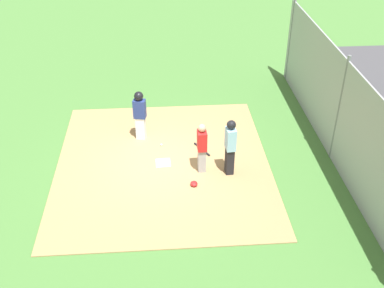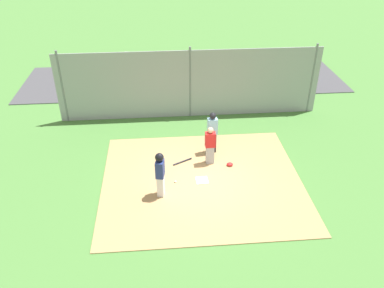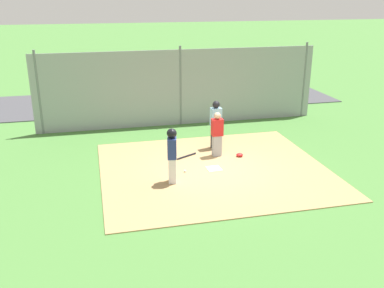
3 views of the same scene
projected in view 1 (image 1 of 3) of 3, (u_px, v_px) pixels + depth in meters
ground_plane at (163, 164)px, 14.32m from camera, size 140.00×140.00×0.00m
dirt_infield at (163, 163)px, 14.32m from camera, size 7.20×6.40×0.03m
home_plate at (163, 163)px, 14.30m from camera, size 0.46×0.46×0.02m
catcher at (202, 147)px, 13.59m from camera, size 0.39×0.27×1.56m
umpire at (230, 146)px, 13.42m from camera, size 0.40×0.29×1.75m
runner at (140, 112)px, 14.99m from camera, size 0.33×0.42×1.69m
baseball_bat at (202, 149)px, 14.90m from camera, size 0.76×0.45×0.06m
catcher_mask at (194, 184)px, 13.35m from camera, size 0.24×0.20×0.12m
baseball at (161, 145)px, 15.10m from camera, size 0.07×0.07×0.07m
backstop_fence at (339, 112)px, 13.78m from camera, size 12.00×0.10×3.35m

